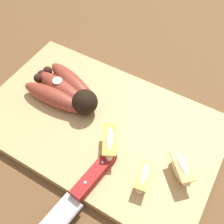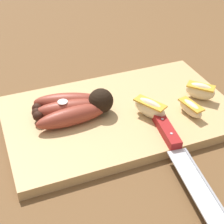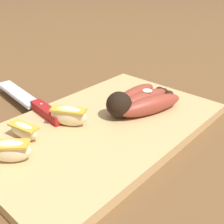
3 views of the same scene
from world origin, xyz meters
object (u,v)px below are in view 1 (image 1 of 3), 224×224
at_px(banana_bunch, 66,91).
at_px(apple_wedge_middle, 110,142).
at_px(chefs_knife, 76,197).
at_px(apple_wedge_near, 144,176).
at_px(apple_wedge_far, 181,169).

height_order(banana_bunch, apple_wedge_middle, banana_bunch).
relative_size(chefs_knife, apple_wedge_near, 4.36).
height_order(chefs_knife, apple_wedge_middle, apple_wedge_middle).
distance_m(apple_wedge_near, apple_wedge_far, 0.06).
relative_size(banana_bunch, apple_wedge_middle, 2.23).
relative_size(apple_wedge_near, apple_wedge_far, 1.04).
relative_size(apple_wedge_near, apple_wedge_middle, 0.88).
height_order(banana_bunch, apple_wedge_far, banana_bunch).
bearing_deg(chefs_knife, apple_wedge_far, -135.58).
bearing_deg(apple_wedge_middle, apple_wedge_far, -172.02).
xyz_separation_m(apple_wedge_near, apple_wedge_far, (-0.05, -0.04, 0.00)).
relative_size(banana_bunch, apple_wedge_near, 2.55).
height_order(chefs_knife, apple_wedge_far, apple_wedge_far).
distance_m(banana_bunch, apple_wedge_far, 0.27).
bearing_deg(apple_wedge_middle, banana_bunch, -22.91).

